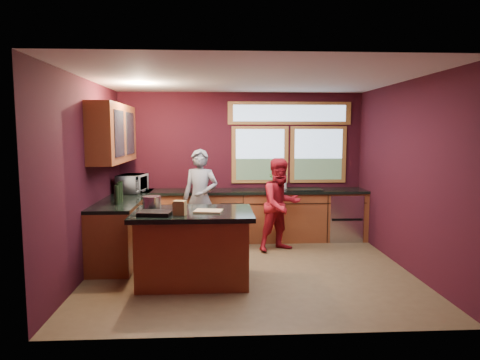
{
  "coord_description": "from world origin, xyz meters",
  "views": [
    {
      "loc": [
        -0.46,
        -5.95,
        1.97
      ],
      "look_at": [
        -0.11,
        0.4,
        1.26
      ],
      "focal_mm": 32.0,
      "sensor_mm": 36.0,
      "label": 1
    }
  ],
  "objects": [
    {
      "name": "potted_plant",
      "position": [
        0.66,
        1.75,
        1.11
      ],
      "size": [
        0.33,
        0.29,
        0.37
      ],
      "primitive_type": "imported",
      "color": "#999999",
      "rests_on": "back_counter"
    },
    {
      "name": "back_counter",
      "position": [
        0.2,
        1.7,
        0.46
      ],
      "size": [
        4.5,
        0.64,
        0.93
      ],
      "color": "brown",
      "rests_on": "floor"
    },
    {
      "name": "stock_pot",
      "position": [
        -1.32,
        -0.29,
        1.03
      ],
      "size": [
        0.24,
        0.24,
        0.18
      ],
      "primitive_type": "cylinder",
      "color": "#ADAEB2",
      "rests_on": "island"
    },
    {
      "name": "paper_towel",
      "position": [
        0.75,
        1.7,
        1.07
      ],
      "size": [
        0.12,
        0.12,
        0.28
      ],
      "primitive_type": "cylinder",
      "color": "silver",
      "rests_on": "back_counter"
    },
    {
      "name": "paper_bag",
      "position": [
        -0.92,
        -0.69,
        1.03
      ],
      "size": [
        0.17,
        0.15,
        0.18
      ],
      "primitive_type": "cube",
      "rotation": [
        0.0,
        0.0,
        -0.22
      ],
      "color": "brown",
      "rests_on": "island"
    },
    {
      "name": "black_tray",
      "position": [
        -1.22,
        -0.69,
        0.97
      ],
      "size": [
        0.44,
        0.34,
        0.05
      ],
      "primitive_type": "cube",
      "rotation": [
        0.0,
        0.0,
        -0.16
      ],
      "color": "black",
      "rests_on": "island"
    },
    {
      "name": "microwave",
      "position": [
        -1.92,
        1.48,
        1.09
      ],
      "size": [
        0.49,
        0.63,
        0.31
      ],
      "primitive_type": "imported",
      "rotation": [
        0.0,
        0.0,
        1.37
      ],
      "color": "#999999",
      "rests_on": "left_counter"
    },
    {
      "name": "cutting_board",
      "position": [
        -0.57,
        -0.49,
        0.95
      ],
      "size": [
        0.39,
        0.31,
        0.02
      ],
      "primitive_type": "cube",
      "rotation": [
        0.0,
        0.0,
        -0.18
      ],
      "color": "tan",
      "rests_on": "island"
    },
    {
      "name": "person_red",
      "position": [
        0.6,
        1.0,
        0.77
      ],
      "size": [
        0.93,
        0.85,
        1.55
      ],
      "primitive_type": "imported",
      "rotation": [
        0.0,
        0.0,
        0.45
      ],
      "color": "maroon",
      "rests_on": "floor"
    },
    {
      "name": "left_counter",
      "position": [
        -1.95,
        0.85,
        0.47
      ],
      "size": [
        0.64,
        2.3,
        0.93
      ],
      "color": "brown",
      "rests_on": "floor"
    },
    {
      "name": "room_shell",
      "position": [
        -0.6,
        0.32,
        1.8
      ],
      "size": [
        4.52,
        4.02,
        2.71
      ],
      "color": "black",
      "rests_on": "ground"
    },
    {
      "name": "floor",
      "position": [
        0.0,
        0.0,
        0.0
      ],
      "size": [
        4.5,
        4.5,
        0.0
      ],
      "primitive_type": "plane",
      "color": "brown",
      "rests_on": "ground"
    },
    {
      "name": "island",
      "position": [
        -0.77,
        -0.44,
        0.48
      ],
      "size": [
        1.55,
        1.05,
        0.95
      ],
      "color": "brown",
      "rests_on": "floor"
    },
    {
      "name": "person_grey",
      "position": [
        -0.74,
        1.25,
        0.84
      ],
      "size": [
        0.71,
        0.57,
        1.69
      ],
      "primitive_type": "imported",
      "rotation": [
        0.0,
        0.0,
        -0.29
      ],
      "color": "slate",
      "rests_on": "floor"
    }
  ]
}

